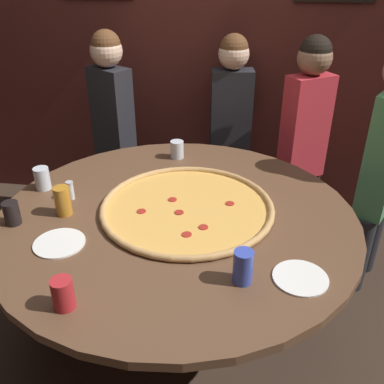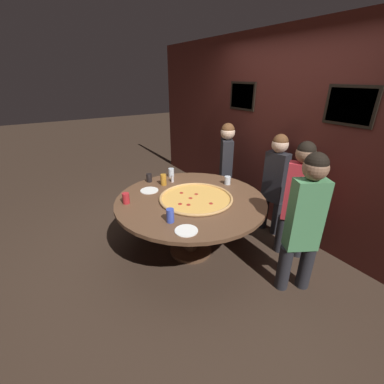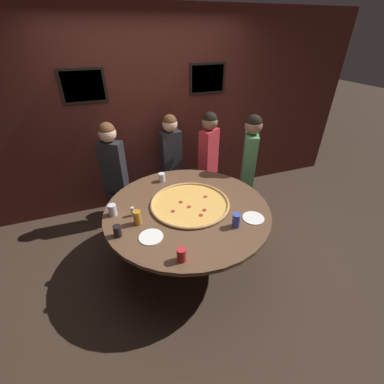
% 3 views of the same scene
% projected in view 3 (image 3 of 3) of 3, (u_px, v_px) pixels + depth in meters
% --- Properties ---
extents(ground_plane, '(24.00, 24.00, 0.00)m').
position_uv_depth(ground_plane, '(188.00, 257.00, 3.08)').
color(ground_plane, '#38281E').
extents(back_wall, '(6.40, 0.08, 2.60)m').
position_uv_depth(back_wall, '(152.00, 116.00, 3.54)').
color(back_wall, '#4C1E19').
rests_on(back_wall, ground_plane).
extents(dining_table, '(1.72, 1.72, 0.74)m').
position_uv_depth(dining_table, '(187.00, 216.00, 2.75)').
color(dining_table, brown).
rests_on(dining_table, ground_plane).
extents(giant_pizza, '(0.85, 0.85, 0.03)m').
position_uv_depth(giant_pizza, '(190.00, 203.00, 2.73)').
color(giant_pizza, '#E5A84C').
rests_on(giant_pizza, dining_table).
extents(drink_cup_near_right, '(0.08, 0.08, 0.14)m').
position_uv_depth(drink_cup_near_right, '(236.00, 220.00, 2.40)').
color(drink_cup_near_right, '#384CB7').
rests_on(drink_cup_near_right, dining_table).
extents(drink_cup_far_left, '(0.08, 0.08, 0.12)m').
position_uv_depth(drink_cup_far_left, '(181.00, 255.00, 2.05)').
color(drink_cup_far_left, '#B22328').
rests_on(drink_cup_far_left, dining_table).
extents(drink_cup_beside_pizza, '(0.08, 0.08, 0.11)m').
position_uv_depth(drink_cup_beside_pizza, '(162.00, 177.00, 3.13)').
color(drink_cup_beside_pizza, silver).
rests_on(drink_cup_beside_pizza, dining_table).
extents(drink_cup_centre_back, '(0.08, 0.08, 0.14)m').
position_uv_depth(drink_cup_centre_back, '(137.00, 217.00, 2.43)').
color(drink_cup_centre_back, '#BC7A23').
rests_on(drink_cup_centre_back, dining_table).
extents(drink_cup_near_left, '(0.08, 0.08, 0.12)m').
position_uv_depth(drink_cup_near_left, '(113.00, 210.00, 2.55)').
color(drink_cup_near_left, silver).
rests_on(drink_cup_near_left, dining_table).
extents(drink_cup_front_edge, '(0.07, 0.07, 0.11)m').
position_uv_depth(drink_cup_front_edge, '(117.00, 231.00, 2.29)').
color(drink_cup_front_edge, black).
rests_on(drink_cup_front_edge, dining_table).
extents(white_plate_right_side, '(0.22, 0.22, 0.01)m').
position_uv_depth(white_plate_right_side, '(151.00, 237.00, 2.30)').
color(white_plate_right_side, white).
rests_on(white_plate_right_side, dining_table).
extents(white_plate_near_front, '(0.21, 0.21, 0.01)m').
position_uv_depth(white_plate_near_front, '(253.00, 218.00, 2.53)').
color(white_plate_near_front, white).
rests_on(white_plate_near_front, dining_table).
extents(condiment_shaker, '(0.04, 0.04, 0.10)m').
position_uv_depth(condiment_shaker, '(133.00, 212.00, 2.55)').
color(condiment_shaker, silver).
rests_on(condiment_shaker, dining_table).
extents(diner_centre_back, '(0.37, 0.29, 1.41)m').
position_uv_depth(diner_centre_back, '(114.00, 169.00, 3.29)').
color(diner_centre_back, '#232328').
rests_on(diner_centre_back, ground_plane).
extents(diner_far_right, '(0.36, 0.30, 1.41)m').
position_uv_depth(diner_far_right, '(209.00, 155.00, 3.65)').
color(diner_far_right, '#232328').
rests_on(diner_far_right, ground_plane).
extents(diner_side_left, '(0.36, 0.21, 1.38)m').
position_uv_depth(diner_side_left, '(171.00, 156.00, 3.67)').
color(diner_side_left, '#232328').
rests_on(diner_side_left, ground_plane).
extents(diner_side_right, '(0.29, 0.38, 1.46)m').
position_uv_depth(diner_side_right, '(249.00, 162.00, 3.41)').
color(diner_side_right, '#232328').
rests_on(diner_side_right, ground_plane).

